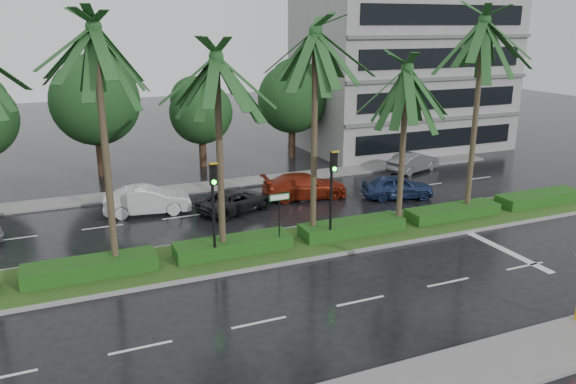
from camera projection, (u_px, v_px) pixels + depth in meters
name	position (u px, v px, depth m)	size (l,w,h in m)	color
ground	(304.00, 253.00, 25.17)	(120.00, 120.00, 0.00)	black
near_sidewalk	(452.00, 377.00, 16.16)	(40.00, 2.40, 0.12)	slate
far_sidewalk	(226.00, 184.00, 35.73)	(40.00, 2.00, 0.12)	slate
median	(295.00, 243.00, 26.03)	(36.00, 4.00, 0.15)	gray
hedge	(295.00, 236.00, 25.92)	(35.20, 1.40, 0.60)	#1E4B15
lane_markings	(368.00, 246.00, 25.93)	(34.00, 13.06, 0.01)	silver
palm_row	(268.00, 57.00, 23.15)	(26.30, 4.20, 10.71)	#3E3323
signal_median_left	(214.00, 197.00, 23.07)	(0.34, 0.42, 4.36)	black
signal_median_right	(332.00, 183.00, 25.14)	(0.34, 0.42, 4.36)	black
street_sign	(279.00, 207.00, 24.61)	(0.95, 0.09, 2.60)	black
bg_trees	(185.00, 101.00, 38.91)	(32.76, 5.76, 8.31)	#322416
building	(402.00, 73.00, 45.70)	(16.00, 10.00, 12.00)	gray
car_white	(148.00, 200.00, 30.16)	(4.57, 1.59, 1.51)	silver
car_darkgrey	(236.00, 201.00, 30.59)	(4.38, 2.02, 1.22)	black
car_red	(305.00, 186.00, 32.94)	(5.03, 2.04, 1.46)	maroon
car_blue	(398.00, 187.00, 32.90)	(4.15, 1.67, 1.41)	navy
car_grey	(413.00, 162.00, 38.84)	(4.19, 1.46, 1.38)	#535658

